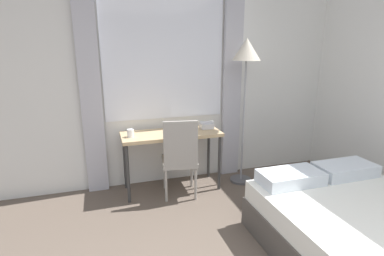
{
  "coord_description": "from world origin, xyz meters",
  "views": [
    {
      "loc": [
        -0.82,
        -0.84,
        1.73
      ],
      "look_at": [
        0.1,
        2.11,
        0.88
      ],
      "focal_mm": 28.0,
      "sensor_mm": 36.0,
      "label": 1
    }
  ],
  "objects": [
    {
      "name": "wall_back_with_window",
      "position": [
        -0.0,
        2.82,
        1.35
      ],
      "size": [
        5.49,
        0.13,
        2.7
      ],
      "color": "silver",
      "rests_on": "ground_plane"
    },
    {
      "name": "bed",
      "position": [
        1.16,
        0.59,
        0.24
      ],
      "size": [
        1.41,
        2.01,
        0.59
      ],
      "color": "#4C4742",
      "rests_on": "ground_plane"
    },
    {
      "name": "desk_chair",
      "position": [
        0.0,
        2.28,
        0.52
      ],
      "size": [
        0.46,
        0.46,
        0.95
      ],
      "rotation": [
        0.0,
        0.0,
        -0.16
      ],
      "color": "gray",
      "rests_on": "ground_plane"
    },
    {
      "name": "mug",
      "position": [
        -0.52,
        2.47,
        0.78
      ],
      "size": [
        0.07,
        0.07,
        0.09
      ],
      "color": "white",
      "rests_on": "desk"
    },
    {
      "name": "book",
      "position": [
        0.08,
        2.53,
        0.75
      ],
      "size": [
        0.22,
        0.18,
        0.02
      ],
      "rotation": [
        0.0,
        0.0,
        -0.05
      ],
      "color": "#4C4238",
      "rests_on": "desk"
    },
    {
      "name": "standing_lamp",
      "position": [
        0.88,
        2.46,
        1.56
      ],
      "size": [
        0.34,
        0.34,
        1.83
      ],
      "color": "#4C4C51",
      "rests_on": "ground_plane"
    },
    {
      "name": "desk",
      "position": [
        -0.04,
        2.51,
        0.66
      ],
      "size": [
        1.18,
        0.46,
        0.73
      ],
      "color": "tan",
      "rests_on": "ground_plane"
    },
    {
      "name": "telephone",
      "position": [
        0.43,
        2.57,
        0.77
      ],
      "size": [
        0.18,
        0.13,
        0.09
      ],
      "color": "silver",
      "rests_on": "desk"
    }
  ]
}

